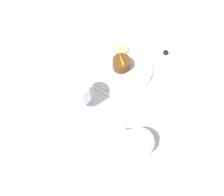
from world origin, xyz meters
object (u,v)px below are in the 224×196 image
object	(u,v)px
fork	(81,40)
dessert_cake	(121,64)
wine_glass	(80,92)
dinner_plate	(118,65)
coffee_cup	(138,144)

from	to	relation	value
fork	dessert_cake	distance (m)	0.20
wine_glass	fork	world-z (taller)	wine_glass
dinner_plate	coffee_cup	xyz separation A→B (m)	(-0.24, 0.18, 0.03)
dinner_plate	dessert_cake	xyz separation A→B (m)	(-0.02, 0.00, 0.03)
wine_glass	dessert_cake	world-z (taller)	wine_glass
coffee_cup	wine_glass	bearing A→B (deg)	3.16
dessert_cake	fork	bearing A→B (deg)	3.36
dinner_plate	fork	size ratio (longest dim) A/B	1.36
wine_glass	dessert_cake	xyz separation A→B (m)	(-0.00, -0.19, -0.05)
fork	dessert_cake	xyz separation A→B (m)	(-0.20, -0.01, 0.03)
wine_glass	fork	distance (m)	0.28
wine_glass	dinner_plate	bearing A→B (deg)	-86.30
dinner_plate	dessert_cake	bearing A→B (deg)	167.32
dinner_plate	fork	xyz separation A→B (m)	(0.18, 0.02, -0.01)
dinner_plate	dessert_cake	size ratio (longest dim) A/B	4.08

